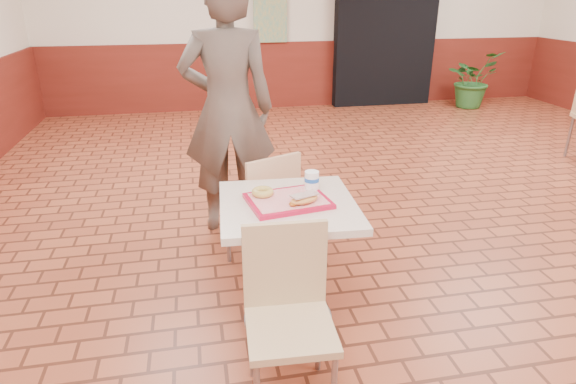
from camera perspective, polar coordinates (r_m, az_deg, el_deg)
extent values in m
cube|color=brown|center=(3.56, 21.28, -7.88)|extent=(8.00, 10.00, 0.01)
cube|color=beige|center=(7.76, 2.49, 21.10)|extent=(8.00, 0.01, 3.00)
cube|color=#5F1B12|center=(7.83, 2.40, 13.77)|extent=(8.00, 0.04, 1.00)
cube|color=black|center=(8.03, 11.43, 17.90)|extent=(1.60, 0.22, 2.20)
cube|color=gray|center=(7.58, -2.14, 21.83)|extent=(0.50, 0.03, 1.20)
cube|color=beige|center=(2.45, 0.00, -1.70)|extent=(0.69, 0.69, 0.04)
cylinder|color=gray|center=(2.63, 0.00, -8.92)|extent=(0.08, 0.08, 0.69)
cylinder|color=gray|center=(2.81, 0.00, -14.64)|extent=(0.50, 0.50, 0.03)
cube|color=tan|center=(2.14, 0.28, -16.00)|extent=(0.39, 0.39, 0.04)
cube|color=tan|center=(2.15, -0.37, -8.56)|extent=(0.37, 0.05, 0.41)
cylinder|color=gray|center=(2.38, -4.33, -17.67)|extent=(0.03, 0.03, 0.36)
cylinder|color=gray|center=(2.41, 3.63, -16.98)|extent=(0.03, 0.03, 0.36)
cube|color=#E6B78A|center=(3.14, -3.31, -2.53)|extent=(0.49, 0.49, 0.04)
cube|color=#E6B78A|center=(2.91, -1.66, 0.27)|extent=(0.36, 0.17, 0.41)
cylinder|color=gray|center=(3.42, -2.33, -3.98)|extent=(0.03, 0.03, 0.37)
cylinder|color=gray|center=(3.28, -7.11, -5.38)|extent=(0.03, 0.03, 0.37)
cylinder|color=gray|center=(3.18, 0.79, -6.14)|extent=(0.03, 0.03, 0.37)
cylinder|color=gray|center=(3.03, -4.24, -7.78)|extent=(0.03, 0.03, 0.37)
imported|color=brown|center=(3.55, -7.14, 9.71)|extent=(0.70, 0.48, 1.86)
cube|color=#B50D2F|center=(2.44, 0.00, -1.06)|extent=(0.40, 0.31, 0.02)
cube|color=#E18585|center=(2.44, 0.00, -0.79)|extent=(0.35, 0.26, 0.00)
torus|color=gold|center=(2.47, -3.02, 0.01)|extent=(0.12, 0.12, 0.04)
ellipsoid|color=#DE8F41|center=(2.38, 1.96, -0.86)|extent=(0.17, 0.13, 0.04)
cube|color=white|center=(2.37, 1.96, -0.33)|extent=(0.15, 0.11, 0.01)
ellipsoid|color=#A05116|center=(2.35, 0.57, -1.42)|extent=(0.04, 0.04, 0.02)
cylinder|color=white|center=(2.54, 2.83, 1.41)|extent=(0.08, 0.08, 0.10)
cylinder|color=blue|center=(2.54, 2.83, 1.52)|extent=(0.08, 0.08, 0.02)
cylinder|color=gray|center=(6.21, 30.37, 5.68)|extent=(0.03, 0.03, 0.45)
imported|color=#275F26|center=(8.28, 20.98, 12.35)|extent=(0.97, 0.92, 0.87)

